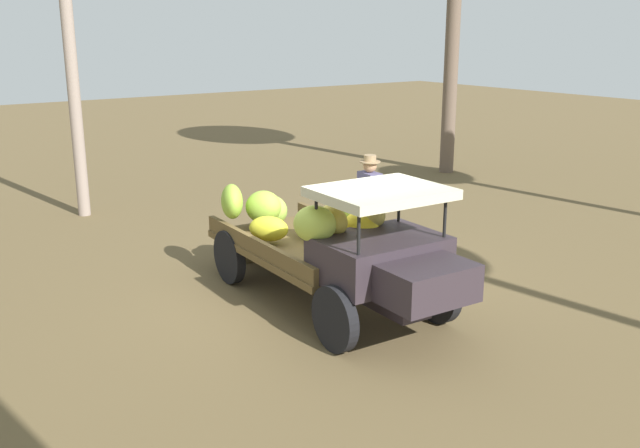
{
  "coord_description": "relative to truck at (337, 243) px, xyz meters",
  "views": [
    {
      "loc": [
        7.78,
        -5.66,
        3.72
      ],
      "look_at": [
        0.03,
        -0.13,
        1.08
      ],
      "focal_mm": 40.16,
      "sensor_mm": 36.0,
      "label": 1
    }
  ],
  "objects": [
    {
      "name": "ground_plane",
      "position": [
        -0.47,
        0.17,
        -0.92
      ],
      "size": [
        60.0,
        60.0,
        0.0
      ],
      "primitive_type": "plane",
      "color": "brown"
    },
    {
      "name": "truck",
      "position": [
        0.0,
        0.0,
        0.0
      ],
      "size": [
        4.53,
        1.98,
        1.84
      ],
      "rotation": [
        0.0,
        0.0,
        -0.04
      ],
      "color": "#30272D",
      "rests_on": "ground"
    },
    {
      "name": "farmer",
      "position": [
        -1.52,
        1.8,
        0.06
      ],
      "size": [
        0.52,
        0.48,
        1.71
      ],
      "rotation": [
        0.0,
        0.0,
        -1.67
      ],
      "color": "#B1B1A5",
      "rests_on": "ground"
    },
    {
      "name": "wooden_crate",
      "position": [
        -2.63,
        0.15,
        -0.68
      ],
      "size": [
        0.58,
        0.48,
        0.48
      ],
      "primitive_type": "cube",
      "rotation": [
        0.0,
        0.0,
        0.0
      ],
      "color": "olive",
      "rests_on": "ground"
    }
  ]
}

